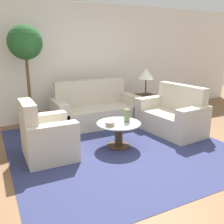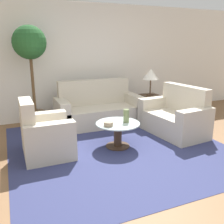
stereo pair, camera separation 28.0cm
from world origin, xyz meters
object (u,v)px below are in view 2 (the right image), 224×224
at_px(sofa_main, 98,111).
at_px(potted_plant, 31,56).
at_px(bowl, 108,124).
at_px(loveseat, 176,118).
at_px(armchair, 44,137).
at_px(table_lamp, 151,75).
at_px(coffee_table, 118,131).
at_px(vase, 126,116).

xyz_separation_m(sofa_main, potted_plant, (-1.28, 0.27, 1.17)).
bearing_deg(bowl, loveseat, 10.43).
bearing_deg(armchair, loveseat, -88.70).
distance_m(loveseat, table_lamp, 1.26).
xyz_separation_m(sofa_main, coffee_table, (-0.12, -1.33, -0.02)).
height_order(armchair, bowl, armchair).
xyz_separation_m(sofa_main, armchair, (-1.33, -1.19, -0.00)).
bearing_deg(coffee_table, potted_plant, 125.87).
distance_m(sofa_main, vase, 1.38).
bearing_deg(table_lamp, loveseat, -91.88).
bearing_deg(table_lamp, sofa_main, 174.71).
xyz_separation_m(sofa_main, loveseat, (1.20, -1.14, -0.00)).
height_order(coffee_table, table_lamp, table_lamp).
distance_m(sofa_main, coffee_table, 1.34).
xyz_separation_m(loveseat, vase, (-1.18, -0.22, 0.24)).
height_order(table_lamp, potted_plant, potted_plant).
height_order(coffee_table, vase, vase).
relative_size(table_lamp, vase, 2.66).
xyz_separation_m(table_lamp, vase, (-1.22, -1.24, -0.50)).
relative_size(armchair, vase, 4.04).
distance_m(table_lamp, potted_plant, 2.58).
bearing_deg(sofa_main, bowl, -103.19).
xyz_separation_m(coffee_table, table_lamp, (1.36, 1.22, 0.76)).
bearing_deg(potted_plant, bowl, -60.69).
bearing_deg(armchair, vase, -96.95).
relative_size(table_lamp, potted_plant, 0.29).
distance_m(sofa_main, bowl, 1.47).
bearing_deg(coffee_table, table_lamp, 41.84).
bearing_deg(coffee_table, armchair, 173.34).
xyz_separation_m(sofa_main, vase, (0.02, -1.36, 0.24)).
relative_size(armchair, bowl, 6.07).
bearing_deg(loveseat, table_lamp, 172.42).
bearing_deg(potted_plant, coffee_table, -54.13).
height_order(loveseat, bowl, loveseat).
distance_m(vase, bowl, 0.36).
bearing_deg(bowl, table_lamp, 39.83).
relative_size(loveseat, coffee_table, 1.87).
relative_size(coffee_table, table_lamp, 1.25).
height_order(coffee_table, potted_plant, potted_plant).
height_order(vase, bowl, vase).
distance_m(armchair, potted_plant, 1.87).
distance_m(potted_plant, bowl, 2.18).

